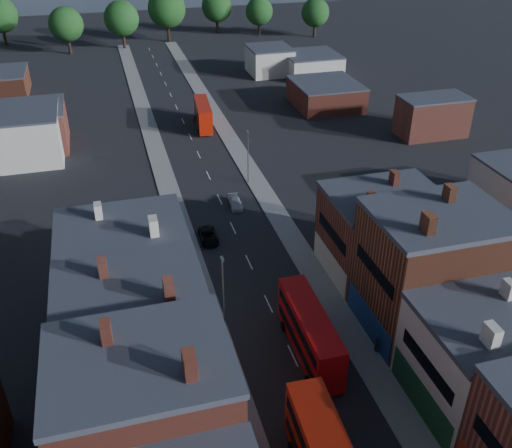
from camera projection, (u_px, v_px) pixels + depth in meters
pavement_west at (180, 227)px, 73.43m from camera, size 3.00×200.00×0.12m
pavement_east at (277, 214)px, 76.42m from camera, size 3.00×200.00×0.12m
lamp_post_2 at (223, 287)px, 54.81m from camera, size 0.25×0.70×8.12m
lamp_post_3 at (248, 154)px, 82.01m from camera, size 0.25×0.70×8.12m
bus_1 at (310, 332)px, 52.29m from camera, size 3.05×11.56×4.98m
bus_2 at (203, 114)px, 102.52m from camera, size 3.36×10.66×4.53m
car_2 at (208, 236)px, 70.50m from camera, size 2.15×4.53×1.25m
car_3 at (235, 203)px, 77.94m from camera, size 1.85×4.06×1.15m
ped_1 at (231, 428)px, 45.00m from camera, size 0.97×0.56×1.95m
ped_3 at (376, 344)px, 53.44m from camera, size 0.55×0.99×1.62m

